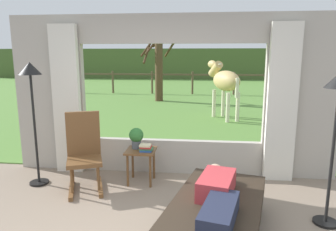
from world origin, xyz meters
name	(u,v)px	position (x,y,z in m)	size (l,w,h in m)	color
back_wall_with_window	(171,98)	(0.00, 2.26, 1.25)	(5.20, 0.12, 2.55)	#ADA599
curtain_panel_left	(67,100)	(-1.69, 2.12, 1.20)	(0.44, 0.10, 2.40)	silver
curtain_panel_right	(282,104)	(1.69, 2.12, 1.20)	(0.44, 0.10, 2.40)	silver
outdoor_pasture_lawn	(193,93)	(0.00, 13.16, 0.01)	(36.00, 21.68, 0.02)	#568438
distant_hill_ridge	(197,64)	(0.00, 23.00, 1.20)	(36.00, 2.00, 2.40)	#485D2E
recliner_sofa	(216,218)	(0.67, 0.42, 0.22)	(1.27, 1.86, 0.42)	black
reclining_person	(217,193)	(0.67, 0.37, 0.52)	(0.47, 1.43, 0.22)	#B23338
rocking_chair	(84,152)	(-1.19, 1.50, 0.55)	(0.67, 0.80, 1.12)	brown
side_table	(141,156)	(-0.41, 1.77, 0.43)	(0.44, 0.44, 0.52)	brown
potted_plant	(136,137)	(-0.49, 1.83, 0.70)	(0.22, 0.22, 0.32)	#4C5156
book_stack	(146,148)	(-0.32, 1.71, 0.57)	(0.20, 0.16, 0.10)	#23478C
floor_lamp_left	(31,87)	(-1.95, 1.55, 1.48)	(0.32, 0.32, 1.83)	black
horse	(225,81)	(1.15, 6.75, 1.16)	(1.12, 1.77, 1.73)	tan
pasture_tree	(158,62)	(-1.33, 10.23, 1.64)	(1.53, 1.29, 3.03)	#4C3823
pasture_fence_line	(192,79)	(0.00, 12.64, 0.74)	(16.10, 0.10, 1.10)	brown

